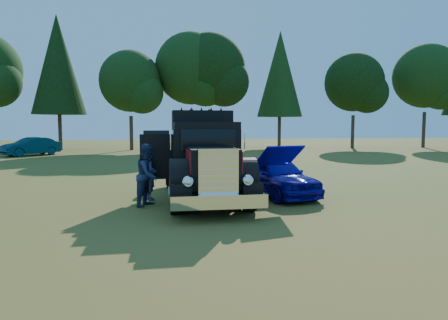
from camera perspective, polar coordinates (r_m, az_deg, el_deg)
ground at (r=11.83m, az=-2.60°, el=-7.19°), size 120.00×120.00×0.00m
treeline at (r=39.55m, az=-10.48°, el=12.52°), size 72.10×24.04×13.84m
diamond_t_truck at (r=13.37m, az=-2.83°, el=-0.23°), size 3.38×7.16×3.00m
hotrod_coupe at (r=14.21m, az=7.39°, el=-2.33°), size 2.54×4.42×1.89m
spectator_near at (r=13.54m, az=-10.51°, el=-2.13°), size 0.54×0.69×1.67m
spectator_far at (r=12.56m, az=-10.78°, el=-2.11°), size 1.08×1.17×1.93m
distant_teal_car at (r=36.47m, az=-25.88°, el=1.76°), size 4.40×4.32×1.51m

